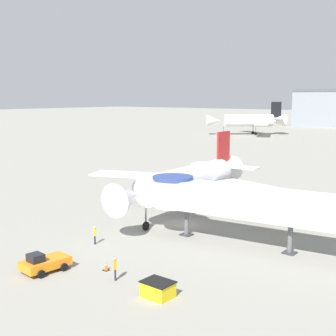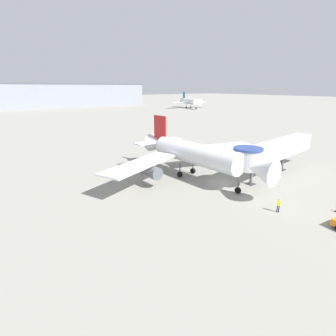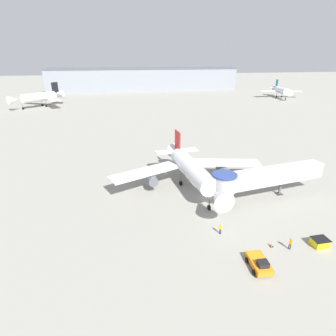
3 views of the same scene
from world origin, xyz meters
name	(u,v)px [view 1 (image 1 of 3)]	position (x,y,z in m)	size (l,w,h in m)	color
ground_plane	(179,224)	(0.00, 0.00, 0.00)	(800.00, 800.00, 0.00)	gray
main_airplane	(190,181)	(-1.88, 4.79, 3.91)	(31.49, 24.83, 9.21)	silver
jet_bridge	(243,201)	(9.06, -2.11, 4.18)	(22.21, 5.73, 5.86)	#B7B7BC
pushback_tug_orange	(44,263)	(-0.01, -17.72, 0.71)	(2.62, 3.93, 1.62)	orange
service_container_yellow	(158,289)	(10.11, -15.79, 0.57)	(2.19, 1.74, 1.13)	yellow
traffic_cone_apron_front	(106,266)	(3.70, -14.53, 0.37)	(0.47, 0.47, 0.77)	black
traffic_cone_starboard_wing	(291,228)	(10.68, 5.15, 0.33)	(0.42, 0.42, 0.70)	black
ground_crew_marshaller	(95,234)	(-2.00, -10.47, 0.99)	(0.35, 0.38, 1.72)	#1E2338
ground_crew_wing_walker	(115,267)	(5.71, -15.53, 1.05)	(0.40, 0.38, 1.82)	#1E2338
background_jet_black_tail	(250,120)	(-50.93, 109.65, 5.11)	(24.84, 24.82, 11.71)	white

